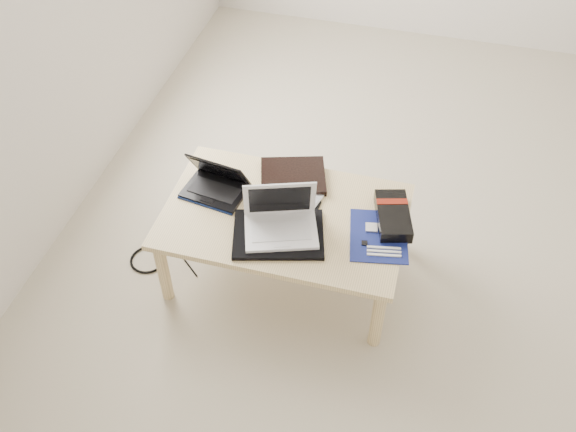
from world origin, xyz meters
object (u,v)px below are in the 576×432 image
(coffee_table, at_px, (285,221))
(netbook, at_px, (216,184))
(white_laptop, at_px, (281,220))
(gpu_box, at_px, (393,216))

(coffee_table, distance_m, netbook, 0.37)
(netbook, height_order, white_laptop, white_laptop)
(coffee_table, bearing_deg, netbook, 169.47)
(white_laptop, distance_m, gpu_box, 0.51)
(gpu_box, bearing_deg, white_laptop, -157.75)
(coffee_table, xyz_separation_m, white_laptop, (0.01, -0.11, 0.12))
(white_laptop, bearing_deg, netbook, 154.76)
(netbook, relative_size, white_laptop, 0.85)
(coffee_table, bearing_deg, gpu_box, 10.21)
(coffee_table, height_order, netbook, netbook)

